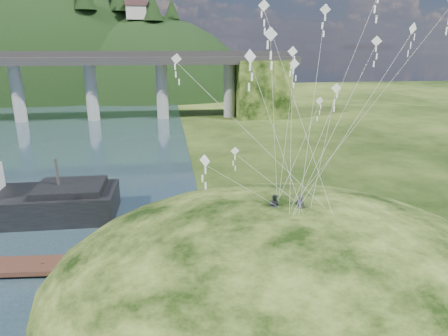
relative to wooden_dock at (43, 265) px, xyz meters
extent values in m
plane|color=black|center=(9.62, -4.74, -0.48)|extent=(320.00, 320.00, 0.00)
ellipsoid|color=black|center=(17.62, -2.74, -1.98)|extent=(36.00, 32.00, 13.00)
cylinder|color=#999590|center=(-22.38, 65.26, 6.02)|extent=(2.60, 2.60, 13.00)
cylinder|color=#999590|center=(-6.88, 65.26, 6.02)|extent=(2.60, 2.60, 13.00)
cylinder|color=#999590|center=(8.62, 65.26, 6.02)|extent=(2.60, 2.60, 13.00)
cylinder|color=#999590|center=(24.12, 65.26, 6.02)|extent=(2.60, 2.60, 13.00)
cube|color=black|center=(31.62, 65.26, 6.02)|extent=(12.00, 11.00, 13.00)
ellipsoid|color=black|center=(-30.38, 121.26, -6.48)|extent=(96.00, 68.00, 88.00)
ellipsoid|color=black|center=(4.62, 113.26, -10.48)|extent=(76.00, 56.00, 72.00)
cone|color=black|center=(6.50, 104.29, 27.39)|extent=(6.56, 6.56, 8.63)
cone|color=black|center=(12.39, 109.89, 27.20)|extent=(4.88, 4.88, 6.42)
cube|color=beige|center=(1.62, 105.26, 25.41)|extent=(6.00, 5.00, 4.00)
cube|color=brown|center=(1.62, 105.26, 28.11)|extent=(6.40, 5.40, 1.60)
cube|color=black|center=(0.02, 10.06, 2.52)|extent=(6.30, 5.29, 0.62)
cylinder|color=#2D2B2B|center=(-1.01, 10.08, 3.87)|extent=(0.25, 0.25, 3.10)
cube|color=#3B2018|center=(0.00, 0.00, 0.01)|extent=(15.31, 3.58, 0.38)
cylinder|color=#3B2018|center=(0.00, 0.00, -0.26)|extent=(0.33, 0.33, 1.08)
cylinder|color=#3B2018|center=(3.24, -0.26, -0.26)|extent=(0.33, 0.33, 1.08)
cylinder|color=#3B2018|center=(6.48, -0.51, -0.26)|extent=(0.33, 0.33, 1.08)
imported|color=#242630|center=(18.50, -2.51, 5.48)|extent=(0.84, 0.75, 1.92)
imported|color=#242630|center=(16.78, -1.85, 5.35)|extent=(1.03, 0.98, 1.69)
cube|color=white|center=(20.30, -0.15, 17.80)|extent=(0.70, 0.28, 0.71)
cube|color=white|center=(20.30, -0.15, 17.28)|extent=(0.09, 0.02, 0.42)
cube|color=white|center=(20.30, -0.15, 16.77)|extent=(0.09, 0.02, 0.42)
cube|color=white|center=(20.30, -0.15, 16.25)|extent=(0.09, 0.02, 0.42)
cube|color=white|center=(24.54, -3.78, 16.46)|extent=(0.65, 0.30, 0.68)
cube|color=white|center=(24.54, -3.78, 15.97)|extent=(0.08, 0.06, 0.40)
cube|color=white|center=(24.54, -3.78, 15.49)|extent=(0.08, 0.06, 0.40)
cube|color=white|center=(24.54, -3.78, 15.00)|extent=(0.08, 0.06, 0.40)
cube|color=white|center=(15.36, -4.84, 16.07)|extent=(0.67, 0.50, 0.78)
cube|color=white|center=(15.36, -4.84, 15.50)|extent=(0.10, 0.05, 0.46)
cube|color=white|center=(15.36, -4.84, 14.94)|extent=(0.10, 0.05, 0.46)
cube|color=white|center=(15.36, -4.84, 14.37)|extent=(0.10, 0.05, 0.46)
cube|color=white|center=(24.69, 7.02, 11.84)|extent=(0.88, 0.25, 0.89)
cube|color=white|center=(24.69, 7.02, 11.21)|extent=(0.12, 0.03, 0.52)
cube|color=white|center=(24.69, 7.02, 10.58)|extent=(0.12, 0.03, 0.52)
cube|color=white|center=(24.69, 7.02, 9.94)|extent=(0.12, 0.03, 0.52)
cube|color=white|center=(14.69, -2.61, 14.82)|extent=(0.61, 0.68, 0.86)
cube|color=white|center=(14.69, -2.61, 14.21)|extent=(0.10, 0.09, 0.50)
cube|color=white|center=(14.69, -2.61, 13.59)|extent=(0.10, 0.09, 0.50)
cube|color=white|center=(14.69, -2.61, 12.98)|extent=(0.10, 0.09, 0.50)
cube|color=white|center=(14.64, 2.25, 7.58)|extent=(0.69, 0.17, 0.69)
cube|color=white|center=(14.64, 2.25, 7.09)|extent=(0.09, 0.05, 0.40)
cube|color=white|center=(14.64, 2.25, 6.59)|extent=(0.09, 0.05, 0.40)
cube|color=white|center=(14.64, 2.25, 6.10)|extent=(0.09, 0.05, 0.40)
cube|color=white|center=(16.40, 1.27, 18.13)|extent=(0.78, 0.19, 0.79)
cube|color=white|center=(16.40, 1.27, 17.57)|extent=(0.10, 0.02, 0.46)
cube|color=white|center=(16.40, 1.27, 17.01)|extent=(0.10, 0.02, 0.46)
cube|color=white|center=(16.40, 1.27, 16.45)|extent=(0.10, 0.02, 0.46)
cube|color=white|center=(19.36, 3.61, 15.05)|extent=(0.78, 0.17, 0.78)
cube|color=white|center=(19.36, 3.61, 14.50)|extent=(0.10, 0.02, 0.45)
cube|color=white|center=(19.36, 3.61, 13.95)|extent=(0.10, 0.02, 0.45)
cube|color=white|center=(19.36, 3.61, 13.39)|extent=(0.10, 0.02, 0.45)
cube|color=white|center=(10.28, 1.24, 14.60)|extent=(0.73, 0.26, 0.72)
cube|color=white|center=(10.28, 1.24, 14.07)|extent=(0.09, 0.07, 0.43)
cube|color=white|center=(10.28, 1.24, 13.54)|extent=(0.09, 0.07, 0.43)
cube|color=white|center=(10.28, 1.24, 13.01)|extent=(0.09, 0.07, 0.43)
cube|color=white|center=(25.72, 2.65, 15.82)|extent=(0.63, 0.56, 0.79)
cube|color=white|center=(25.72, 2.65, 15.25)|extent=(0.10, 0.07, 0.46)
cube|color=white|center=(25.72, 2.65, 14.69)|extent=(0.10, 0.07, 0.46)
cube|color=white|center=(25.72, 2.65, 14.12)|extent=(0.10, 0.07, 0.46)
cube|color=white|center=(22.25, -3.44, 17.56)|extent=(0.10, 0.06, 0.45)
cube|color=white|center=(22.25, -3.44, 17.01)|extent=(0.10, 0.06, 0.45)
cube|color=white|center=(11.34, -7.43, 9.64)|extent=(0.52, 0.50, 0.68)
cube|color=white|center=(11.34, -7.43, 9.15)|extent=(0.08, 0.06, 0.40)
cube|color=white|center=(11.34, -7.43, 8.67)|extent=(0.08, 0.06, 0.40)
cube|color=white|center=(11.34, -7.43, 8.19)|extent=(0.08, 0.06, 0.40)
cube|color=white|center=(23.69, -8.19, 16.16)|extent=(0.09, 0.05, 0.39)
cube|color=white|center=(22.74, 5.89, 10.88)|extent=(0.72, 0.22, 0.71)
cube|color=white|center=(22.74, 5.89, 10.37)|extent=(0.09, 0.05, 0.42)
cube|color=white|center=(22.74, 5.89, 9.86)|extent=(0.09, 0.05, 0.42)
cube|color=white|center=(22.74, 5.89, 9.34)|extent=(0.09, 0.05, 0.42)
cube|color=white|center=(18.11, -0.88, 14.31)|extent=(0.58, 0.40, 0.67)
cube|color=white|center=(18.11, -0.88, 13.83)|extent=(0.09, 0.05, 0.39)
cube|color=white|center=(18.11, -0.88, 13.35)|extent=(0.09, 0.05, 0.39)
cube|color=white|center=(18.11, -0.88, 12.88)|extent=(0.09, 0.05, 0.39)
camera|label=1|loc=(9.45, -27.60, 15.37)|focal=32.00mm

